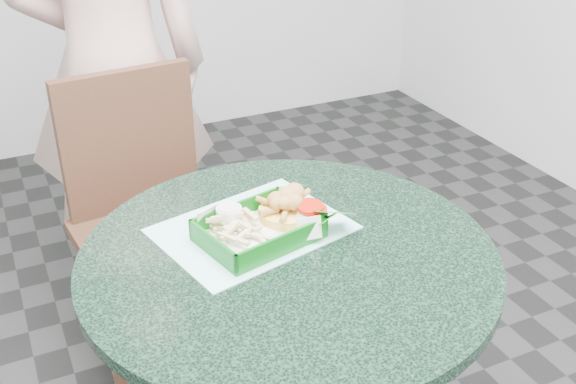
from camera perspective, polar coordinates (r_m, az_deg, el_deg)
name	(u,v)px	position (r m, az deg, el deg)	size (l,w,h in m)	color
cafe_table	(288,321)	(1.56, 0.04, -10.83)	(0.90, 0.90, 0.75)	black
dining_chair	(143,202)	(2.15, -12.18, -0.87)	(0.43, 0.43, 0.93)	#503620
diner_person	(107,27)	(2.28, -15.07, 13.37)	(0.73, 0.48, 2.01)	beige
placemat	(252,236)	(1.53, -3.03, -3.77)	(0.40, 0.30, 0.00)	#9FE2E1
food_basket	(259,240)	(1.49, -2.46, -4.12)	(0.25, 0.18, 0.05)	#095A10
crab_sandwich	(293,215)	(1.51, 0.45, -1.93)	(0.13, 0.13, 0.08)	#F3B847
fries_pile	(238,233)	(1.48, -4.29, -3.46)	(0.11, 0.12, 0.04)	beige
sauce_ramekin	(234,217)	(1.51, -4.62, -2.14)	(0.06, 0.06, 0.03)	white
garnish_cup	(320,228)	(1.49, 2.75, -3.08)	(0.11, 0.10, 0.04)	white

